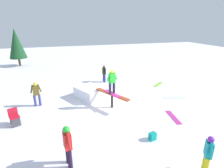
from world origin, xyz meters
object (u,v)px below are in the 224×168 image
at_px(bystander_black, 104,73).
at_px(loose_snowboard_white, 176,97).
at_px(loose_snowboard_lime, 158,84).
at_px(folding_chair, 14,117).
at_px(bystander_teal, 208,153).
at_px(pine_tree_near, 16,44).
at_px(bystander_brown, 36,93).
at_px(backpack_on_snow, 153,136).
at_px(rail_feature, 112,96).
at_px(main_rider_on_rail, 112,82).
at_px(bystander_red, 68,144).
at_px(loose_snowboard_magenta, 173,117).

bearing_deg(bystander_black, loose_snowboard_white, -148.82).
bearing_deg(loose_snowboard_lime, folding_chair, 161.43).
xyz_separation_m(loose_snowboard_white, folding_chair, (0.55, -9.79, 0.40)).
bearing_deg(bystander_teal, pine_tree_near, -121.81).
height_order(bystander_brown, backpack_on_snow, bystander_brown).
relative_size(bystander_black, folding_chair, 1.65).
bearing_deg(pine_tree_near, loose_snowboard_white, 42.09).
height_order(bystander_teal, pine_tree_near, pine_tree_near).
relative_size(rail_feature, folding_chair, 2.69).
bearing_deg(bystander_teal, loose_snowboard_white, -174.70).
height_order(folding_chair, pine_tree_near, pine_tree_near).
distance_m(main_rider_on_rail, loose_snowboard_white, 4.86).
bearing_deg(loose_snowboard_white, loose_snowboard_lime, -80.24).
bearing_deg(bystander_red, rail_feature, -46.05).
xyz_separation_m(rail_feature, pine_tree_near, (-13.32, -7.35, 1.83)).
distance_m(main_rider_on_rail, bystander_black, 4.92).
bearing_deg(bystander_brown, folding_chair, 59.45).
bearing_deg(rail_feature, main_rider_on_rail, 0.00).
height_order(main_rider_on_rail, backpack_on_snow, main_rider_on_rail).
bearing_deg(pine_tree_near, bystander_brown, 14.39).
relative_size(folding_chair, backpack_on_snow, 2.59).
xyz_separation_m(bystander_teal, folding_chair, (-5.14, -6.82, -0.40)).
distance_m(loose_snowboard_lime, loose_snowboard_magenta, 5.33).
xyz_separation_m(loose_snowboard_magenta, pine_tree_near, (-15.43, -10.19, 2.57)).
bearing_deg(main_rider_on_rail, rail_feature, 0.00).
bearing_deg(bystander_teal, loose_snowboard_magenta, -166.64).
distance_m(bystander_red, loose_snowboard_lime, 10.22).
bearing_deg(loose_snowboard_magenta, bystander_black, 26.23).
distance_m(bystander_black, loose_snowboard_white, 6.12).
relative_size(rail_feature, bystander_brown, 1.56).
height_order(bystander_teal, loose_snowboard_magenta, bystander_teal).
bearing_deg(pine_tree_near, bystander_teal, 25.38).
distance_m(main_rider_on_rail, bystander_red, 4.86).
relative_size(loose_snowboard_magenta, pine_tree_near, 0.34).
bearing_deg(bystander_black, bystander_teal, 176.67).
bearing_deg(bystander_teal, folding_chair, -94.18).
xyz_separation_m(bystander_black, pine_tree_near, (-8.52, -8.08, 1.77)).
bearing_deg(bystander_black, rail_feature, 163.08).
relative_size(bystander_teal, loose_snowboard_white, 0.95).
relative_size(loose_snowboard_magenta, folding_chair, 1.64).
height_order(main_rider_on_rail, pine_tree_near, pine_tree_near).
height_order(backpack_on_snow, pine_tree_near, pine_tree_near).
height_order(bystander_red, backpack_on_snow, bystander_red).
relative_size(bystander_red, loose_snowboard_magenta, 1.12).
distance_m(bystander_black, pine_tree_near, 11.88).
distance_m(loose_snowboard_white, backpack_on_snow, 5.22).
height_order(loose_snowboard_lime, backpack_on_snow, backpack_on_snow).
bearing_deg(loose_snowboard_white, bystander_red, 44.05).
xyz_separation_m(bystander_red, backpack_on_snow, (-0.43, 3.58, -0.73)).
distance_m(rail_feature, folding_chair, 5.23).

